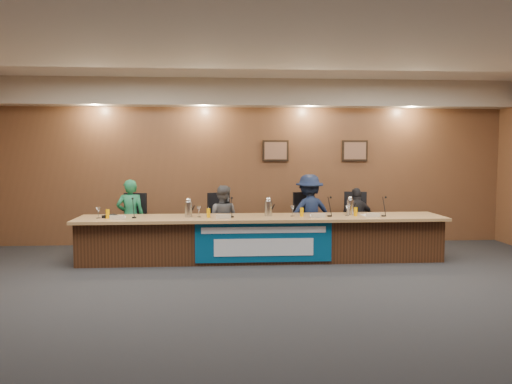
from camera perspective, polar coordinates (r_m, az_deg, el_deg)
floor at (r=6.20m, az=2.51°, el=-12.50°), size 10.00×10.00×0.00m
ceiling at (r=6.09m, az=2.62°, el=17.66°), size 10.00×8.00×0.04m
wall_back at (r=9.92m, az=-0.08°, el=3.29°), size 10.00×0.04×3.20m
soffit at (r=9.73m, az=0.02°, el=11.23°), size 10.00×0.50×0.50m
dais_body at (r=8.45m, az=0.66°, el=-5.46°), size 6.00×0.80×0.70m
dais_top at (r=8.34m, az=0.69°, el=-2.98°), size 6.10×0.95×0.05m
banner at (r=8.04m, az=0.90°, el=-5.76°), size 2.20×0.02×0.65m
banner_text_upper at (r=7.99m, az=0.91°, el=-4.37°), size 2.00×0.01×0.10m
banner_text_lower at (r=8.04m, az=0.91°, el=-6.34°), size 1.60×0.01×0.28m
wall_photo_left at (r=9.92m, az=2.24°, el=4.73°), size 0.52×0.04×0.42m
wall_photo_right at (r=10.22m, az=11.22°, el=4.64°), size 0.52×0.04×0.42m
panelist_a at (r=9.16m, az=-14.15°, el=-2.78°), size 0.52×0.36×1.34m
panelist_b at (r=9.02m, az=-3.87°, el=-3.13°), size 0.71×0.62×1.23m
panelist_c at (r=9.15m, az=6.11°, el=-2.43°), size 1.01×0.72×1.42m
panelist_d at (r=9.36m, az=11.45°, el=-3.10°), size 0.72×0.38×1.17m
office_chair_a at (r=9.28m, az=-14.02°, el=-3.88°), size 0.55×0.55×0.08m
office_chair_b at (r=9.14m, az=-3.86°, el=-3.88°), size 0.60×0.60×0.08m
office_chair_c at (r=9.28m, az=5.98°, el=-3.77°), size 0.58×0.58×0.08m
office_chair_d at (r=9.47m, az=11.27°, el=-3.66°), size 0.58×0.58×0.08m
nameplate_a at (r=8.22m, az=-15.58°, el=-2.77°), size 0.24×0.08×0.10m
microphone_a at (r=8.37m, az=-13.76°, el=-2.85°), size 0.07×0.07×0.02m
juice_glass_a at (r=8.42m, az=-16.60°, el=-2.42°), size 0.06×0.06×0.15m
water_glass_a at (r=8.49m, az=-17.58°, el=-2.28°), size 0.08×0.08×0.18m
nameplate_b at (r=8.05m, az=-3.74°, el=-2.76°), size 0.24×0.08×0.10m
microphone_b at (r=8.24m, az=-2.79°, el=-2.84°), size 0.07×0.07×0.02m
juice_glass_b at (r=8.23m, az=-5.45°, el=-2.40°), size 0.06×0.06×0.15m
water_glass_b at (r=8.28m, az=-6.53°, el=-2.26°), size 0.08×0.08×0.18m
nameplate_c at (r=8.22m, az=7.10°, el=-2.64°), size 0.24×0.08×0.10m
microphone_c at (r=8.42m, az=8.37°, el=-2.72°), size 0.07×0.07×0.02m
juice_glass_c at (r=8.34m, az=5.26°, el=-2.31°), size 0.06×0.06×0.15m
water_glass_c at (r=8.36m, az=4.19°, el=-2.18°), size 0.08×0.08×0.18m
nameplate_d at (r=8.44m, az=13.22°, el=-2.53°), size 0.24×0.08×0.10m
microphone_d at (r=8.61m, az=14.34°, el=-2.65°), size 0.07×0.07×0.02m
juice_glass_d at (r=8.53m, az=11.32°, el=-2.23°), size 0.06×0.06×0.15m
water_glass_d at (r=8.53m, az=10.39°, el=-2.11°), size 0.08×0.08×0.18m
carafe_left at (r=8.33m, az=-7.72°, el=-1.99°), size 0.13×0.13×0.25m
carafe_mid at (r=8.39m, az=1.42°, el=-1.89°), size 0.13×0.13×0.25m
carafe_right at (r=8.67m, az=10.69°, el=-1.75°), size 0.12×0.12×0.26m
speakerphone at (r=8.52m, az=-16.20°, el=-2.67°), size 0.32×0.32×0.05m
paper_stack at (r=8.66m, az=12.85°, el=-2.63°), size 0.26×0.33×0.01m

